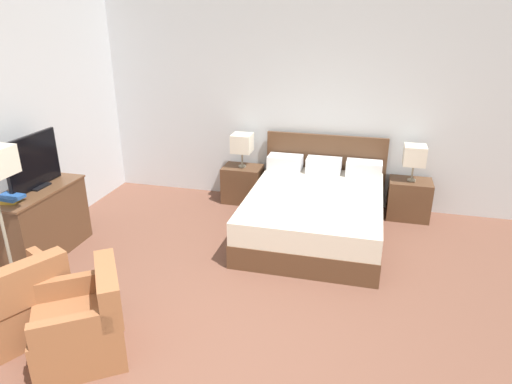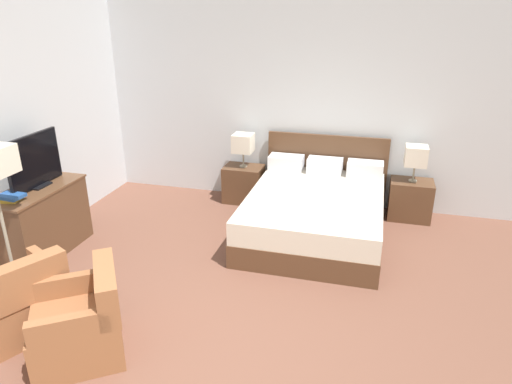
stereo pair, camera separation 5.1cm
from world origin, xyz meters
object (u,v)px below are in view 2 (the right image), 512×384
armchair_companion (82,324)px  table_lamp_right (416,156)px  tv (35,162)px  armchair_by_window (20,301)px  nightstand_left (244,184)px  dresser (40,220)px  book_red_cover (10,199)px  bed (315,211)px  table_lamp_left (243,143)px  book_blue_cover (11,196)px  nightstand_right (410,200)px

armchair_companion → table_lamp_right: bearing=52.1°
tv → armchair_by_window: 1.71m
armchair_companion → armchair_by_window: bearing=169.5°
nightstand_left → dresser: bearing=-130.7°
table_lamp_right → armchair_companion: (-2.70, -3.47, -0.60)m
armchair_by_window → dresser: bearing=121.5°
nightstand_left → book_red_cover: book_red_cover is taller
table_lamp_right → bed: bearing=-146.3°
bed → dresser: 3.27m
table_lamp_left → table_lamp_right: (2.35, 0.00, 0.00)m
tv → book_red_cover: bearing=-91.2°
dresser → armchair_by_window: size_ratio=1.25×
bed → book_red_cover: bearing=-150.8°
bed → book_blue_cover: bearing=-150.7°
nightstand_right → armchair_companion: 4.39m
dresser → book_red_cover: book_red_cover is taller
nightstand_left → tv: (-1.81, -2.03, 0.83)m
book_red_cover → armchair_companion: 1.86m
bed → nightstand_right: bearing=33.7°
tv → dresser: bearing=-91.9°
book_red_cover → armchair_companion: book_red_cover is taller
bed → nightstand_left: size_ratio=3.83×
table_lamp_left → armchair_companion: 3.54m
nightstand_left → book_blue_cover: size_ratio=2.16×
table_lamp_right → armchair_by_window: (-3.41, -3.34, -0.60)m
table_lamp_left → dresser: 2.82m
table_lamp_right → tv: (-4.16, -2.03, 0.21)m
nightstand_left → book_red_cover: bearing=-126.5°
nightstand_right → armchair_by_window: size_ratio=0.60×
nightstand_left → nightstand_right: same height
book_red_cover → armchair_by_window: 1.28m
book_red_cover → armchair_companion: size_ratio=0.21×
bed → table_lamp_left: (-1.18, 0.79, 0.59)m
table_lamp_left → book_red_cover: (-1.82, -2.46, -0.07)m
bed → armchair_companion: size_ratio=2.24×
book_red_cover → book_blue_cover: 0.04m
table_lamp_right → tv: 4.63m
nightstand_right → table_lamp_right: table_lamp_right is taller
table_lamp_left → book_red_cover: 3.06m
dresser → book_red_cover: (-0.01, -0.35, 0.41)m
bed → nightstand_right: bed is taller
nightstand_right → table_lamp_left: table_lamp_left is taller
nightstand_left → book_blue_cover: book_blue_cover is taller
table_lamp_right → tv: size_ratio=0.62×
dresser → tv: 0.69m
dresser → tv: size_ratio=1.46×
dresser → book_blue_cover: (0.01, -0.35, 0.44)m
table_lamp_right → armchair_companion: 4.44m
book_red_cover → armchair_by_window: bearing=-49.1°
tv → armchair_by_window: tv is taller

